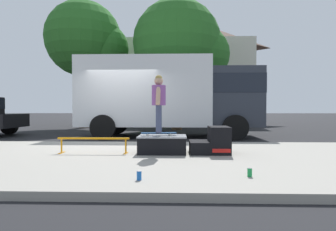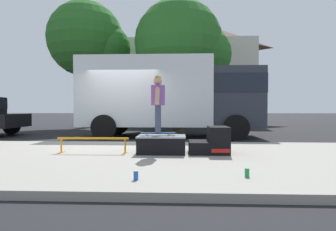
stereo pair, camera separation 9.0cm
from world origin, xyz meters
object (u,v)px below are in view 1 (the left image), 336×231
(skate_box, at_px, (162,144))
(street_tree_main, at_px, (88,42))
(grind_rail, at_px, (94,141))
(skater_kid, at_px, (159,99))
(skateboard, at_px, (159,133))
(street_tree_neighbour, at_px, (182,47))
(soda_can, at_px, (139,175))
(soda_can_b, at_px, (250,172))
(box_truck, at_px, (170,94))
(kicker_ramp, at_px, (213,142))

(skate_box, xyz_separation_m, street_tree_main, (-4.90, 10.02, 4.76))
(street_tree_main, bearing_deg, grind_rail, -71.51)
(skater_kid, bearing_deg, skateboard, 116.57)
(grind_rail, distance_m, street_tree_neighbour, 9.77)
(soda_can, bearing_deg, street_tree_neighbour, 85.81)
(skater_kid, relative_size, soda_can_b, 10.12)
(skate_box, height_order, soda_can_b, skate_box)
(skateboard, relative_size, soda_can, 6.35)
(skateboard, xyz_separation_m, soda_can, (-0.12, -2.33, -0.38))
(street_tree_main, bearing_deg, box_truck, -46.56)
(soda_can_b, bearing_deg, kicker_ramp, 96.69)
(grind_rail, distance_m, skateboard, 1.45)
(kicker_ramp, height_order, street_tree_main, street_tree_main)
(grind_rail, xyz_separation_m, soda_can_b, (2.89, -2.03, -0.20))
(box_truck, bearing_deg, soda_can, -92.09)
(skate_box, relative_size, soda_can_b, 8.38)
(box_truck, bearing_deg, soda_can_b, -79.28)
(kicker_ramp, relative_size, soda_can_b, 6.82)
(kicker_ramp, bearing_deg, skate_box, 179.98)
(grind_rail, bearing_deg, soda_can, -59.73)
(skate_box, bearing_deg, street_tree_main, 116.07)
(box_truck, bearing_deg, street_tree_neighbour, 81.87)
(skater_kid, distance_m, street_tree_neighbour, 9.14)
(soda_can, bearing_deg, skateboard, 87.05)
(skate_box, height_order, grind_rail, skate_box)
(skateboard, relative_size, street_tree_main, 0.11)
(skateboard, height_order, soda_can, skateboard)
(skater_kid, xyz_separation_m, box_truck, (0.14, 4.81, 0.38))
(skateboard, bearing_deg, grind_rail, -177.46)
(kicker_ramp, relative_size, box_truck, 0.12)
(skate_box, distance_m, box_truck, 4.97)
(skate_box, distance_m, street_tree_main, 12.13)
(soda_can, bearing_deg, skater_kid, 87.05)
(soda_can_b, bearing_deg, street_tree_neighbour, 94.12)
(grind_rail, bearing_deg, skater_kid, 2.54)
(kicker_ramp, bearing_deg, skateboard, -178.62)
(skater_kid, bearing_deg, soda_can, -92.95)
(grind_rail, relative_size, skateboard, 1.99)
(skateboard, relative_size, street_tree_neighbour, 0.12)
(kicker_ramp, relative_size, grind_rail, 0.54)
(street_tree_main, height_order, street_tree_neighbour, street_tree_main)
(skater_kid, height_order, street_tree_neighbour, street_tree_neighbour)
(grind_rail, bearing_deg, skate_box, 3.51)
(skate_box, height_order, skater_kid, skater_kid)
(soda_can_b, relative_size, street_tree_neighbour, 0.02)
(skate_box, relative_size, box_truck, 0.15)
(skater_kid, distance_m, soda_can_b, 2.79)
(skate_box, relative_size, skater_kid, 0.83)
(kicker_ramp, bearing_deg, street_tree_main, 121.00)
(kicker_ramp, height_order, skater_kid, skater_kid)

